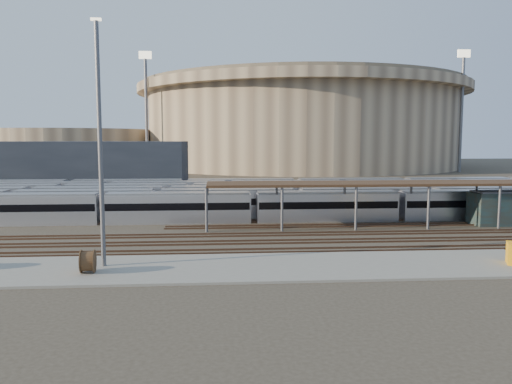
{
  "coord_description": "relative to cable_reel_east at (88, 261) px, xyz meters",
  "views": [
    {
      "loc": [
        -6.42,
        -54.51,
        10.41
      ],
      "look_at": [
        -1.63,
        12.0,
        3.38
      ],
      "focal_mm": 35.0,
      "sensor_mm": 36.0,
      "label": 1
    }
  ],
  "objects": [
    {
      "name": "stadium",
      "position": [
        41.64,
        156.13,
        15.38
      ],
      "size": [
        124.0,
        124.0,
        32.5
      ],
      "color": "tan",
      "rests_on": "ground"
    },
    {
      "name": "empty_tracks",
      "position": [
        16.64,
        11.13,
        -1.01
      ],
      "size": [
        170.0,
        9.62,
        0.18
      ],
      "color": "#4C3323",
      "rests_on": "ground"
    },
    {
      "name": "floodlight_0",
      "position": [
        -13.36,
        126.13,
        19.55
      ],
      "size": [
        4.0,
        1.0,
        38.4
      ],
      "color": "#5D5D62",
      "rests_on": "ground"
    },
    {
      "name": "apron",
      "position": [
        11.64,
        1.13,
        -1.0
      ],
      "size": [
        50.0,
        9.0,
        0.2
      ],
      "primitive_type": "cube",
      "color": "gray",
      "rests_on": "ground"
    },
    {
      "name": "service_building",
      "position": [
        -18.36,
        71.13,
        3.9
      ],
      "size": [
        42.0,
        20.0,
        10.0
      ],
      "primitive_type": "cube",
      "color": "#1E232D",
      "rests_on": "ground"
    },
    {
      "name": "secondary_arena",
      "position": [
        -43.36,
        146.13,
        5.9
      ],
      "size": [
        56.0,
        56.0,
        14.0
      ],
      "primitive_type": "cylinder",
      "color": "tan",
      "rests_on": "ground"
    },
    {
      "name": "subway_trains",
      "position": [
        19.25,
        34.63,
        0.7
      ],
      "size": [
        125.02,
        23.9,
        3.6
      ],
      "color": "silver",
      "rests_on": "ground"
    },
    {
      "name": "floodlight_2",
      "position": [
        86.64,
        116.13,
        19.55
      ],
      "size": [
        4.0,
        1.0,
        38.4
      ],
      "color": "#5D5D62",
      "rests_on": "ground"
    },
    {
      "name": "ground",
      "position": [
        16.64,
        16.13,
        -1.1
      ],
      "size": [
        420.0,
        420.0,
        0.0
      ],
      "primitive_type": "plane",
      "color": "#383026",
      "rests_on": "ground"
    },
    {
      "name": "yard_light_pole",
      "position": [
        0.72,
        2.09,
        8.97
      ],
      "size": [
        0.81,
        0.36,
        19.56
      ],
      "color": "#5D5D62",
      "rests_on": "apron"
    },
    {
      "name": "floodlight_3",
      "position": [
        6.64,
        176.13,
        19.55
      ],
      "size": [
        4.0,
        1.0,
        38.4
      ],
      "color": "#5D5D62",
      "rests_on": "ground"
    },
    {
      "name": "inspection_shed",
      "position": [
        38.64,
        20.13,
        3.89
      ],
      "size": [
        60.3,
        6.0,
        5.3
      ],
      "color": "#5D5D62",
      "rests_on": "ground"
    },
    {
      "name": "cable_reel_east",
      "position": [
        0.0,
        0.0,
        0.0
      ],
      "size": [
        1.15,
        1.87,
        1.79
      ],
      "primitive_type": "cylinder",
      "rotation": [
        0.0,
        1.57,
        0.09
      ],
      "color": "brown",
      "rests_on": "apron"
    }
  ]
}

